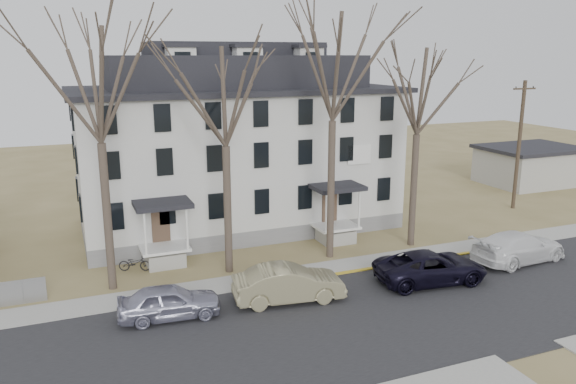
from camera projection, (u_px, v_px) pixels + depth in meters
name	position (u px, v px, depth m)	size (l,w,h in m)	color
ground	(413.00, 337.00, 23.09)	(120.00, 120.00, 0.00)	olive
main_road	(387.00, 316.00, 24.89)	(120.00, 10.00, 0.04)	#27272A
far_sidewalk	(328.00, 270.00, 30.29)	(120.00, 2.00, 0.08)	#A09F97
yellow_curb	(415.00, 263.00, 31.31)	(14.00, 0.25, 0.06)	gold
boarding_house	(236.00, 146.00, 37.23)	(20.80, 12.36, 12.05)	slate
distant_building	(530.00, 165.00, 50.19)	(8.50, 6.50, 3.35)	#A09F97
tree_far_left	(96.00, 76.00, 25.41)	(8.40, 8.40, 13.72)	#473B31
tree_mid_left	(224.00, 90.00, 27.78)	(7.80, 7.80, 12.74)	#473B31
tree_center	(333.00, 59.00, 29.62)	(9.00, 9.00, 14.70)	#473B31
tree_mid_right	(419.00, 85.00, 31.99)	(7.80, 7.80, 12.74)	#473B31
utility_pole_far	(519.00, 144.00, 41.28)	(2.00, 0.28, 9.50)	#3D3023
car_silver	(169.00, 302.00, 24.52)	(1.79, 4.46, 1.52)	#9F9FB7
car_tan	(289.00, 284.00, 26.20)	(1.81, 5.20, 1.71)	gray
car_navy	(431.00, 268.00, 28.41)	(2.64, 5.72, 1.59)	black
car_white	(519.00, 248.00, 31.24)	(2.36, 5.81, 1.69)	white
bicycle_left	(135.00, 264.00, 29.92)	(0.59, 1.70, 0.89)	black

